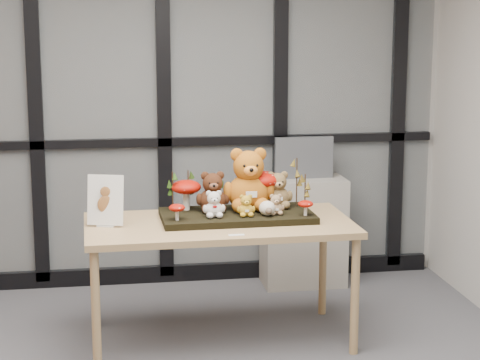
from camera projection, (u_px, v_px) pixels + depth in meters
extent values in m
plane|color=#ADAAA4|center=(100.00, 94.00, 6.16)|extent=(5.00, 0.00, 5.00)
cube|color=#2D383F|center=(100.00, 94.00, 6.13)|extent=(4.90, 0.02, 2.70)
cube|color=black|center=(106.00, 276.00, 6.39)|extent=(4.90, 0.06, 0.12)
cube|color=black|center=(102.00, 143.00, 6.20)|extent=(4.90, 0.06, 0.06)
cube|color=black|center=(35.00, 95.00, 6.06)|extent=(0.10, 0.06, 2.70)
cube|color=black|center=(164.00, 93.00, 6.20)|extent=(0.10, 0.06, 2.70)
cube|color=black|center=(280.00, 92.00, 6.33)|extent=(0.10, 0.06, 2.70)
cube|color=black|center=(399.00, 90.00, 6.47)|extent=(0.10, 0.06, 2.70)
cube|color=tan|center=(219.00, 225.00, 5.18)|extent=(1.60, 0.82, 0.04)
cylinder|color=tan|center=(96.00, 312.00, 4.79)|extent=(0.05, 0.05, 0.70)
cylinder|color=tan|center=(94.00, 275.00, 5.46)|extent=(0.05, 0.05, 0.70)
cylinder|color=tan|center=(355.00, 296.00, 5.05)|extent=(0.05, 0.05, 0.70)
cylinder|color=tan|center=(323.00, 263.00, 5.72)|extent=(0.05, 0.05, 0.70)
cube|color=black|center=(237.00, 216.00, 5.25)|extent=(0.92, 0.47, 0.04)
cube|color=silver|center=(106.00, 225.00, 5.08)|extent=(0.11, 0.09, 0.01)
cube|color=white|center=(105.00, 200.00, 5.05)|extent=(0.22, 0.11, 0.29)
ellipsoid|color=brown|center=(106.00, 204.00, 5.05)|extent=(0.09, 0.01, 0.11)
ellipsoid|color=brown|center=(105.00, 192.00, 5.03)|extent=(0.06, 0.01, 0.06)
cube|color=white|center=(236.00, 235.00, 4.88)|extent=(0.09, 0.03, 0.00)
cube|color=gray|center=(303.00, 232.00, 6.34)|extent=(0.59, 0.35, 0.79)
cube|color=#4F5257|center=(304.00, 158.00, 6.25)|extent=(0.42, 0.04, 0.30)
cube|color=black|center=(304.00, 158.00, 6.24)|extent=(0.37, 0.00, 0.25)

